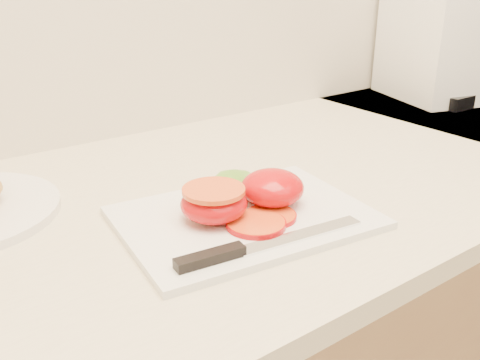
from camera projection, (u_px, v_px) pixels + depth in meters
counter at (354, 346)px, 1.17m from camera, size 3.92×0.65×0.93m
cutting_board at (245, 218)px, 0.70m from camera, size 0.34×0.27×0.01m
tomato_half_dome at (272, 188)px, 0.72m from camera, size 0.09×0.09×0.05m
tomato_half_cut at (214, 202)px, 0.68m from camera, size 0.09×0.09×0.04m
tomato_slice_0 at (256, 224)px, 0.67m from camera, size 0.07×0.07×0.01m
tomato_slice_1 at (271, 216)px, 0.69m from camera, size 0.06×0.06×0.01m
lettuce_leaf_0 at (236, 184)px, 0.76m from camera, size 0.12×0.11×0.02m
knife at (248, 248)px, 0.61m from camera, size 0.25×0.05×0.01m
appliance at (441, 35)px, 1.28m from camera, size 0.27×0.30×0.30m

